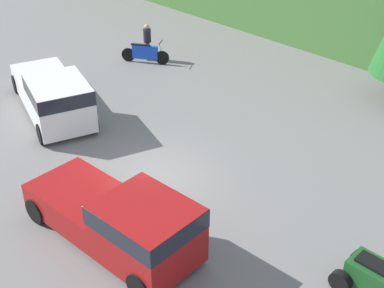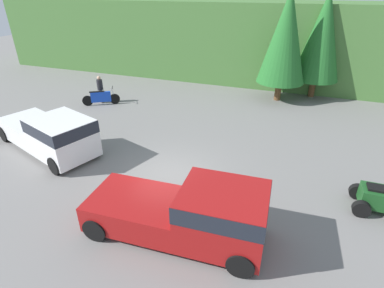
{
  "view_description": "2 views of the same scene",
  "coord_description": "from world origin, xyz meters",
  "px_view_note": "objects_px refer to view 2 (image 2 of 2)",
  "views": [
    {
      "loc": [
        11.2,
        -9.15,
        10.15
      ],
      "look_at": [
        0.5,
        1.42,
        0.95
      ],
      "focal_mm": 50.0,
      "sensor_mm": 36.0,
      "label": 1
    },
    {
      "loc": [
        4.4,
        -9.11,
        6.9
      ],
      "look_at": [
        0.5,
        1.42,
        0.95
      ],
      "focal_mm": 28.0,
      "sensor_mm": 36.0,
      "label": 2
    }
  ],
  "objects_px": {
    "pickup_truck_second": "(52,133)",
    "rider_person": "(100,88)",
    "dirt_bike": "(101,98)",
    "quad_atv": "(382,199)",
    "pickup_truck_red": "(193,212)"
  },
  "relations": [
    {
      "from": "pickup_truck_second",
      "to": "rider_person",
      "type": "relative_size",
      "value": 3.44
    },
    {
      "from": "pickup_truck_second",
      "to": "quad_atv",
      "type": "xyz_separation_m",
      "value": [
        13.49,
        0.55,
        -0.51
      ]
    },
    {
      "from": "pickup_truck_second",
      "to": "rider_person",
      "type": "bearing_deg",
      "value": 125.28
    },
    {
      "from": "pickup_truck_red",
      "to": "dirt_bike",
      "type": "xyz_separation_m",
      "value": [
        -9.61,
        8.9,
        -0.51
      ]
    },
    {
      "from": "pickup_truck_red",
      "to": "pickup_truck_second",
      "type": "height_order",
      "value": "same"
    },
    {
      "from": "rider_person",
      "to": "pickup_truck_second",
      "type": "bearing_deg",
      "value": -124.48
    },
    {
      "from": "pickup_truck_red",
      "to": "quad_atv",
      "type": "distance_m",
      "value": 6.56
    },
    {
      "from": "pickup_truck_second",
      "to": "dirt_bike",
      "type": "xyz_separation_m",
      "value": [
        -1.73,
        6.09,
        -0.52
      ]
    },
    {
      "from": "dirt_bike",
      "to": "rider_person",
      "type": "bearing_deg",
      "value": 90.31
    },
    {
      "from": "pickup_truck_red",
      "to": "dirt_bike",
      "type": "relative_size",
      "value": 2.69
    },
    {
      "from": "pickup_truck_red",
      "to": "quad_atv",
      "type": "relative_size",
      "value": 2.94
    },
    {
      "from": "dirt_bike",
      "to": "quad_atv",
      "type": "distance_m",
      "value": 16.19
    },
    {
      "from": "pickup_truck_second",
      "to": "dirt_bike",
      "type": "height_order",
      "value": "pickup_truck_second"
    },
    {
      "from": "pickup_truck_second",
      "to": "quad_atv",
      "type": "relative_size",
      "value": 3.27
    },
    {
      "from": "pickup_truck_second",
      "to": "pickup_truck_red",
      "type": "bearing_deg",
      "value": -1.4
    }
  ]
}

